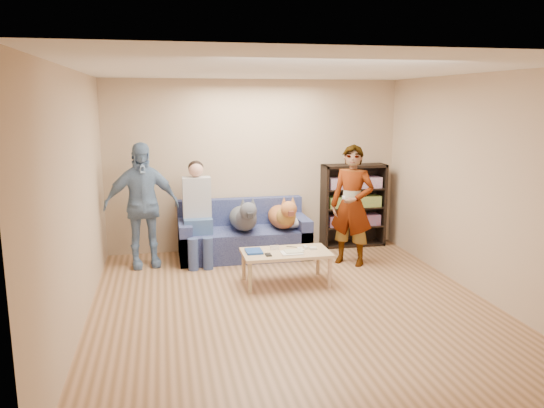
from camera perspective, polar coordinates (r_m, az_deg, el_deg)
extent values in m
plane|color=brown|center=(6.10, 2.34, -10.96)|extent=(5.00, 5.00, 0.00)
plane|color=white|center=(5.66, 2.55, 14.24)|extent=(5.00, 5.00, 0.00)
plane|color=tan|center=(8.16, -1.86, 4.14)|extent=(4.50, 0.00, 4.50)
plane|color=tan|center=(3.43, 12.75, -5.96)|extent=(4.50, 0.00, 4.50)
plane|color=tan|center=(5.63, -20.34, 0.28)|extent=(0.00, 5.00, 5.00)
plane|color=tan|center=(6.65, 21.60, 1.77)|extent=(0.00, 5.00, 5.00)
ellipsoid|color=#B5B4B9|center=(7.87, 2.01, -1.99)|extent=(0.45, 0.38, 0.16)
imported|color=gray|center=(7.48, 8.60, -0.16)|extent=(0.73, 0.70, 1.69)
imported|color=#7A9AC3|center=(7.51, -13.84, -0.13)|extent=(1.08, 0.59, 1.74)
cube|color=silver|center=(7.20, 7.70, 0.70)|extent=(0.07, 0.12, 0.03)
cube|color=#1B4297|center=(6.66, -1.97, -5.10)|extent=(0.20, 0.26, 0.03)
cube|color=white|center=(6.61, 2.12, -5.27)|extent=(0.26, 0.20, 0.02)
cube|color=beige|center=(6.63, 2.33, -5.10)|extent=(0.22, 0.17, 0.01)
cube|color=silver|center=(6.77, 0.27, -4.70)|extent=(0.11, 0.06, 0.05)
cube|color=silver|center=(6.85, 3.60, -4.63)|extent=(0.04, 0.13, 0.03)
cube|color=silver|center=(6.79, 4.43, -4.77)|extent=(0.09, 0.06, 0.03)
cylinder|color=white|center=(6.72, 3.21, -4.99)|extent=(0.07, 0.07, 0.02)
cylinder|color=white|center=(6.79, 3.03, -4.80)|extent=(0.07, 0.07, 0.02)
cylinder|color=orange|center=(6.54, 1.65, -5.48)|extent=(0.13, 0.06, 0.01)
cylinder|color=black|center=(6.88, 2.13, -4.62)|extent=(0.13, 0.08, 0.01)
cube|color=black|center=(6.52, -0.41, -5.48)|extent=(0.07, 0.12, 0.02)
cube|color=#515B93|center=(7.89, -3.04, -4.18)|extent=(1.90, 0.85, 0.42)
cube|color=#515B93|center=(8.12, -3.43, -0.77)|extent=(1.90, 0.18, 0.40)
cube|color=#515B93|center=(7.79, -9.32, -3.90)|extent=(0.18, 0.85, 0.58)
cube|color=#515B93|center=(8.04, 3.03, -3.30)|extent=(0.18, 0.85, 0.58)
cube|color=#446A96|center=(7.67, -7.98, -2.26)|extent=(0.40, 0.38, 0.22)
cylinder|color=#3C4985|center=(7.34, -8.47, -5.47)|extent=(0.14, 0.14, 0.47)
cylinder|color=#3A4480|center=(7.35, -6.90, -5.40)|extent=(0.14, 0.14, 0.47)
cube|color=#BBBABF|center=(7.69, -8.11, 0.74)|extent=(0.40, 0.24, 0.58)
sphere|color=tan|center=(7.62, -8.19, 3.69)|extent=(0.21, 0.21, 0.21)
ellipsoid|color=black|center=(7.65, -8.21, 3.94)|extent=(0.22, 0.22, 0.19)
ellipsoid|color=#4F5359|center=(7.77, -3.15, -1.54)|extent=(0.39, 0.81, 0.34)
sphere|color=#52535D|center=(7.44, -2.78, -1.49)|extent=(0.29, 0.29, 0.29)
sphere|color=#51545C|center=(7.24, -2.57, -0.74)|extent=(0.24, 0.24, 0.24)
cube|color=black|center=(7.13, -2.40, -1.21)|extent=(0.07, 0.11, 0.07)
cone|color=#50525B|center=(7.23, -3.15, 0.24)|extent=(0.07, 0.07, 0.11)
cone|color=#52575D|center=(7.25, -2.07, 0.29)|extent=(0.07, 0.07, 0.11)
cylinder|color=#4B4D55|center=(8.19, -3.59, -1.13)|extent=(0.05, 0.26, 0.16)
ellipsoid|color=#B66337|center=(7.88, 1.03, -1.38)|extent=(0.38, 0.79, 0.33)
sphere|color=#B07A35|center=(7.58, 1.53, -1.30)|extent=(0.28, 0.28, 0.28)
sphere|color=#BD7039|center=(7.40, 1.82, -0.57)|extent=(0.23, 0.23, 0.23)
cube|color=#5B2B1F|center=(7.30, 2.03, -1.00)|extent=(0.07, 0.11, 0.07)
cone|color=#C76D3D|center=(7.39, 1.31, 0.36)|extent=(0.07, 0.07, 0.11)
cone|color=#C0853A|center=(7.41, 2.26, 0.40)|extent=(0.07, 0.07, 0.11)
cylinder|color=#BD883A|center=(8.26, 0.43, -1.03)|extent=(0.04, 0.26, 0.15)
cube|color=#D4B582|center=(6.70, 1.50, -5.29)|extent=(1.10, 0.60, 0.04)
cylinder|color=tan|center=(6.43, -2.38, -7.95)|extent=(0.05, 0.05, 0.38)
cylinder|color=#D6A983|center=(6.66, 6.21, -7.34)|extent=(0.05, 0.05, 0.38)
cylinder|color=tan|center=(6.90, -3.06, -6.62)|extent=(0.05, 0.05, 0.38)
cylinder|color=tan|center=(7.11, 4.97, -6.10)|extent=(0.05, 0.05, 0.38)
cube|color=black|center=(8.34, 5.64, -0.28)|extent=(0.04, 0.34, 1.30)
cube|color=black|center=(8.67, 11.71, -0.02)|extent=(0.04, 0.34, 1.30)
cube|color=black|center=(8.39, 8.86, 4.08)|extent=(1.00, 0.34, 0.04)
cube|color=black|center=(8.64, 8.61, -4.25)|extent=(1.00, 0.34, 0.04)
cube|color=black|center=(8.64, 8.36, 0.06)|extent=(1.00, 0.02, 1.30)
cube|color=black|center=(8.56, 8.67, -2.31)|extent=(0.94, 0.32, 0.03)
cube|color=black|center=(8.50, 8.73, -0.34)|extent=(0.94, 0.32, 0.02)
cube|color=black|center=(8.45, 8.78, 1.65)|extent=(0.94, 0.32, 0.02)
cube|color=#B23333|center=(8.52, 8.73, -1.70)|extent=(0.84, 0.24, 0.17)
cube|color=gold|center=(8.46, 8.79, 0.28)|extent=(0.84, 0.24, 0.17)
cube|color=#994C99|center=(8.41, 8.85, 2.28)|extent=(0.84, 0.24, 0.17)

